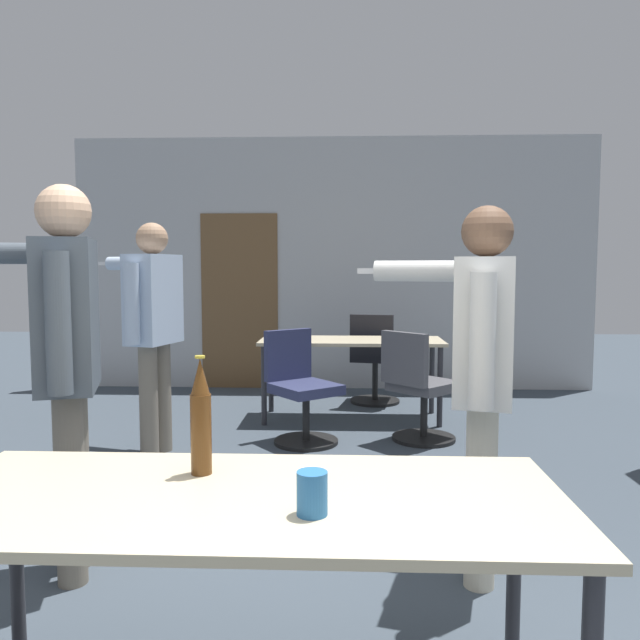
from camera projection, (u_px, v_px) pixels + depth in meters
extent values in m
cube|color=#B2B5B7|center=(333.00, 264.00, 7.30)|extent=(6.04, 0.10, 2.92)
cube|color=brown|center=(240.00, 301.00, 7.32)|extent=(0.90, 0.02, 2.05)
cube|color=#C6B793|center=(244.00, 499.00, 1.84)|extent=(1.90, 0.80, 0.03)
cylinder|color=#2D2D33|center=(16.00, 562.00, 2.25)|extent=(0.05, 0.05, 0.72)
cylinder|color=#2D2D33|center=(514.00, 572.00, 2.17)|extent=(0.05, 0.05, 0.72)
cube|color=#C6B793|center=(351.00, 341.00, 5.82)|extent=(1.70, 0.65, 0.03)
cylinder|color=#2D2D33|center=(264.00, 385.00, 5.62)|extent=(0.05, 0.05, 0.72)
cylinder|color=#2D2D33|center=(440.00, 387.00, 5.55)|extent=(0.05, 0.05, 0.72)
cylinder|color=#2D2D33|center=(271.00, 375.00, 6.14)|extent=(0.05, 0.05, 0.72)
cylinder|color=#2D2D33|center=(432.00, 377.00, 6.08)|extent=(0.05, 0.05, 0.72)
cylinder|color=slate|center=(149.00, 402.00, 4.65)|extent=(0.14, 0.14, 0.85)
cylinder|color=slate|center=(162.00, 397.00, 4.83)|extent=(0.14, 0.14, 0.85)
cube|color=silver|center=(153.00, 299.00, 4.67)|extent=(0.36, 0.50, 0.67)
sphere|color=tan|center=(152.00, 238.00, 4.63)|extent=(0.24, 0.24, 0.24)
cylinder|color=silver|center=(132.00, 304.00, 4.41)|extent=(0.11, 0.11, 0.58)
cylinder|color=silver|center=(140.00, 263.00, 5.00)|extent=(0.59, 0.25, 0.11)
cube|color=white|center=(106.00, 263.00, 5.09)|extent=(0.13, 0.07, 0.03)
cylinder|color=beige|center=(481.00, 497.00, 2.76)|extent=(0.13, 0.13, 0.82)
cylinder|color=beige|center=(482.00, 483.00, 2.93)|extent=(0.13, 0.13, 0.82)
cube|color=silver|center=(485.00, 330.00, 2.78)|extent=(0.35, 0.49, 0.65)
sphere|color=brown|center=(487.00, 231.00, 2.75)|extent=(0.23, 0.23, 0.23)
cylinder|color=silver|center=(482.00, 341.00, 2.53)|extent=(0.10, 0.10, 0.56)
cylinder|color=silver|center=(430.00, 271.00, 3.10)|extent=(0.57, 0.24, 0.10)
cube|color=white|center=(370.00, 271.00, 3.19)|extent=(0.13, 0.07, 0.03)
cylinder|color=slate|center=(70.00, 489.00, 2.78)|extent=(0.13, 0.13, 0.87)
cylinder|color=slate|center=(75.00, 477.00, 2.95)|extent=(0.13, 0.13, 0.87)
cube|color=#4C5660|center=(67.00, 315.00, 2.80)|extent=(0.35, 0.48, 0.68)
sphere|color=#DBAD89|center=(64.00, 211.00, 2.76)|extent=(0.24, 0.24, 0.24)
cylinder|color=#4C5660|center=(58.00, 323.00, 2.55)|extent=(0.10, 0.10, 0.59)
cylinder|color=#4C5660|center=(6.00, 253.00, 2.96)|extent=(0.59, 0.27, 0.10)
cylinder|color=black|center=(306.00, 441.00, 5.06)|extent=(0.52, 0.52, 0.03)
cylinder|color=black|center=(306.00, 417.00, 5.04)|extent=(0.06, 0.06, 0.38)
cube|color=navy|center=(306.00, 389.00, 5.02)|extent=(0.65, 0.65, 0.08)
cube|color=navy|center=(288.00, 355.00, 5.21)|extent=(0.38, 0.32, 0.42)
cylinder|color=black|center=(424.00, 438.00, 5.16)|extent=(0.52, 0.52, 0.03)
cylinder|color=black|center=(424.00, 413.00, 5.14)|extent=(0.06, 0.06, 0.38)
cube|color=#4C4C51|center=(424.00, 386.00, 5.12)|extent=(0.65, 0.65, 0.08)
cube|color=#4C4C51|center=(404.00, 359.00, 4.93)|extent=(0.35, 0.35, 0.42)
cylinder|color=black|center=(375.00, 401.00, 6.60)|extent=(0.52, 0.52, 0.03)
cylinder|color=black|center=(375.00, 380.00, 6.58)|extent=(0.06, 0.06, 0.42)
cube|color=black|center=(375.00, 356.00, 6.56)|extent=(0.54, 0.54, 0.08)
cube|color=black|center=(372.00, 335.00, 6.28)|extent=(0.44, 0.14, 0.42)
cylinder|color=#563314|center=(201.00, 434.00, 2.02)|extent=(0.07, 0.07, 0.26)
cone|color=#563314|center=(200.00, 376.00, 2.00)|extent=(0.06, 0.06, 0.12)
cylinder|color=gold|center=(200.00, 357.00, 1.99)|extent=(0.03, 0.03, 0.01)
cylinder|color=#2866A3|center=(312.00, 493.00, 1.68)|extent=(0.08, 0.08, 0.12)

